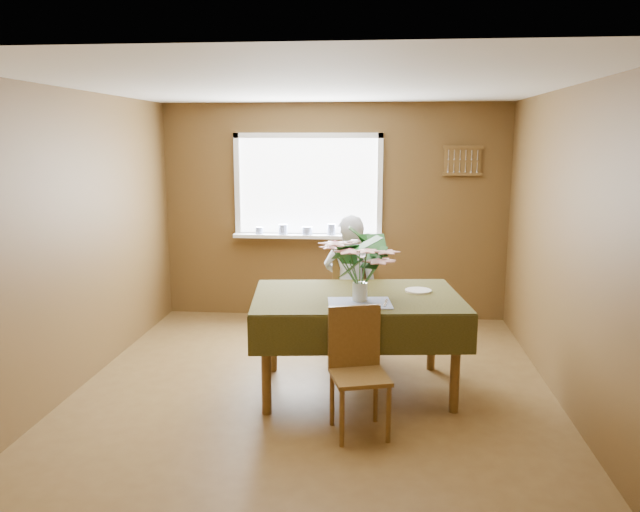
# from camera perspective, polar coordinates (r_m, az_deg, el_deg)

# --- Properties ---
(floor) EXTENTS (4.50, 4.50, 0.00)m
(floor) POSITION_cam_1_polar(r_m,az_deg,el_deg) (5.42, -0.57, -12.08)
(floor) COLOR brown
(floor) RESTS_ON ground
(ceiling) EXTENTS (4.50, 4.50, 0.00)m
(ceiling) POSITION_cam_1_polar(r_m,az_deg,el_deg) (5.01, -0.62, 15.31)
(ceiling) COLOR white
(ceiling) RESTS_ON wall_back
(wall_back) EXTENTS (4.00, 0.00, 4.00)m
(wall_back) POSITION_cam_1_polar(r_m,az_deg,el_deg) (7.28, 1.28, 4.03)
(wall_back) COLOR brown
(wall_back) RESTS_ON floor
(wall_front) EXTENTS (4.00, 0.00, 4.00)m
(wall_front) POSITION_cam_1_polar(r_m,az_deg,el_deg) (2.89, -5.31, -6.40)
(wall_front) COLOR brown
(wall_front) RESTS_ON floor
(wall_left) EXTENTS (0.00, 4.50, 4.50)m
(wall_left) POSITION_cam_1_polar(r_m,az_deg,el_deg) (5.64, -21.26, 1.32)
(wall_left) COLOR brown
(wall_left) RESTS_ON floor
(wall_right) EXTENTS (0.00, 4.50, 4.50)m
(wall_right) POSITION_cam_1_polar(r_m,az_deg,el_deg) (5.25, 21.68, 0.65)
(wall_right) COLOR brown
(wall_right) RESTS_ON floor
(window_assembly) EXTENTS (1.72, 0.20, 1.22)m
(window_assembly) POSITION_cam_1_polar(r_m,az_deg,el_deg) (7.25, -1.07, 4.82)
(window_assembly) COLOR white
(window_assembly) RESTS_ON wall_back
(spoon_rack) EXTENTS (0.44, 0.05, 0.33)m
(spoon_rack) POSITION_cam_1_polar(r_m,az_deg,el_deg) (7.24, 12.92, 8.49)
(spoon_rack) COLOR brown
(spoon_rack) RESTS_ON wall_back
(dining_table) EXTENTS (1.83, 1.35, 0.83)m
(dining_table) POSITION_cam_1_polar(r_m,az_deg,el_deg) (5.19, 3.39, -4.67)
(dining_table) COLOR brown
(dining_table) RESTS_ON floor
(chair_far) EXTENTS (0.49, 0.49, 1.02)m
(chair_far) POSITION_cam_1_polar(r_m,az_deg,el_deg) (6.13, 3.12, -3.93)
(chair_far) COLOR brown
(chair_far) RESTS_ON floor
(chair_near) EXTENTS (0.48, 0.48, 0.91)m
(chair_near) POSITION_cam_1_polar(r_m,az_deg,el_deg) (4.57, 3.42, -9.83)
(chair_near) COLOR brown
(chair_near) RESTS_ON floor
(seated_woman) EXTENTS (0.54, 0.38, 1.40)m
(seated_woman) POSITION_cam_1_polar(r_m,az_deg,el_deg) (5.95, 2.78, -2.89)
(seated_woman) COLOR white
(seated_woman) RESTS_ON floor
(flower_bouquet) EXTENTS (0.60, 0.60, 0.52)m
(flower_bouquet) POSITION_cam_1_polar(r_m,az_deg,el_deg) (4.90, 3.71, -0.31)
(flower_bouquet) COLOR white
(flower_bouquet) RESTS_ON dining_table
(side_plate) EXTENTS (0.29, 0.29, 0.01)m
(side_plate) POSITION_cam_1_polar(r_m,az_deg,el_deg) (5.33, 8.97, -3.14)
(side_plate) COLOR white
(side_plate) RESTS_ON dining_table
(table_knife) EXTENTS (0.04, 0.23, 0.00)m
(table_knife) POSITION_cam_1_polar(r_m,az_deg,el_deg) (4.90, 6.01, -4.28)
(table_knife) COLOR silver
(table_knife) RESTS_ON dining_table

